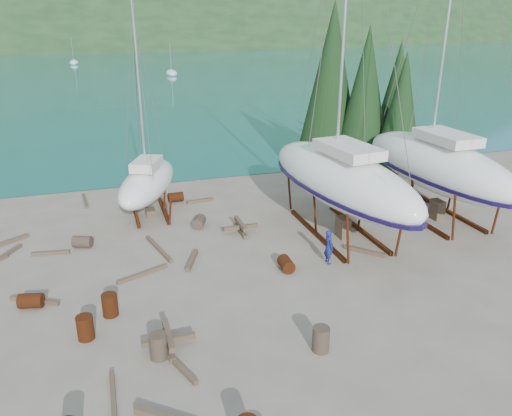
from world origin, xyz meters
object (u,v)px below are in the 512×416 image
object	(u,v)px
large_sailboat_near	(341,178)
small_sailboat_shore	(148,182)
worker	(329,247)
large_sailboat_far	(436,164)

from	to	relation	value
large_sailboat_near	small_sailboat_shore	xyz separation A→B (m)	(-8.91, 5.62, -1.08)
worker	large_sailboat_far	bearing A→B (deg)	-66.67
large_sailboat_near	large_sailboat_far	xyz separation A→B (m)	(6.03, 0.65, 0.02)
small_sailboat_shore	large_sailboat_far	bearing A→B (deg)	4.82
large_sailboat_far	large_sailboat_near	bearing A→B (deg)	-175.97
large_sailboat_far	worker	xyz separation A→B (m)	(-7.95, -3.55, -2.19)
small_sailboat_shore	worker	xyz separation A→B (m)	(6.99, -8.52, -1.09)
large_sailboat_far	small_sailboat_shore	distance (m)	15.78
large_sailboat_near	small_sailboat_shore	bearing A→B (deg)	140.91
small_sailboat_shore	worker	world-z (taller)	small_sailboat_shore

